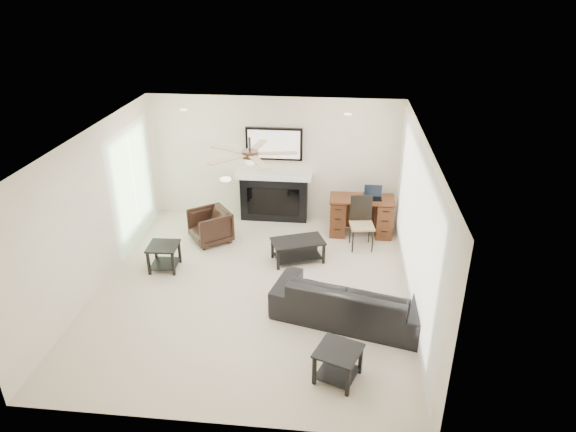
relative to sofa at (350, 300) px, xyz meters
name	(u,v)px	position (x,y,z in m)	size (l,w,h in m)	color
room_shell	(263,191)	(-1.35, 0.71, 1.36)	(5.50, 5.54, 2.52)	beige
sofa	(350,300)	(0.00, 0.00, 0.00)	(2.23, 0.87, 0.65)	black
armchair	(210,226)	(-2.60, 2.15, -0.01)	(0.67, 0.69, 0.63)	black
coffee_table	(298,250)	(-0.90, 1.60, -0.13)	(0.90, 0.50, 0.40)	black
end_table_near	(338,364)	(-0.15, -1.25, -0.10)	(0.52, 0.52, 0.45)	black
end_table_left	(164,257)	(-3.15, 1.10, -0.10)	(0.50, 0.50, 0.45)	black
fireplace_unit	(274,176)	(-1.53, 3.21, 0.63)	(1.52, 0.34, 1.91)	black
desk	(361,216)	(0.22, 2.74, 0.05)	(1.22, 0.56, 0.76)	#3D210F
desk_chair	(362,224)	(0.22, 2.19, 0.16)	(0.42, 0.44, 0.97)	black
laptop	(373,193)	(0.42, 2.72, 0.55)	(0.33, 0.24, 0.23)	black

